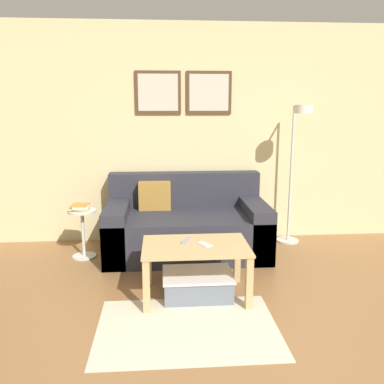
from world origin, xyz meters
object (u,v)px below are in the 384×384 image
at_px(storage_bin, 197,284).
at_px(side_table, 83,229).
at_px(remote_control, 186,241).
at_px(couch, 186,226).
at_px(book_stack, 80,207).
at_px(cell_phone, 205,244).
at_px(coffee_table, 196,255).
at_px(floor_lamp, 297,155).

xyz_separation_m(storage_bin, side_table, (-1.15, 1.01, 0.21)).
bearing_deg(storage_bin, remote_control, 134.65).
distance_m(couch, book_stack, 1.17).
bearing_deg(book_stack, storage_bin, -41.02).
relative_size(couch, book_stack, 7.64).
height_order(couch, storage_bin, couch).
bearing_deg(storage_bin, side_table, 138.62).
height_order(book_stack, cell_phone, book_stack).
bearing_deg(coffee_table, remote_control, 130.08).
bearing_deg(couch, side_table, -175.94).
height_order(coffee_table, floor_lamp, floor_lamp).
height_order(couch, cell_phone, couch).
bearing_deg(couch, floor_lamp, 3.93).
height_order(couch, coffee_table, couch).
relative_size(couch, coffee_table, 1.95).
relative_size(couch, storage_bin, 2.93).
relative_size(coffee_table, storage_bin, 1.50).
height_order(couch, side_table, couch).
bearing_deg(couch, remote_control, -93.52).
distance_m(book_stack, cell_phone, 1.59).
distance_m(storage_bin, side_table, 1.55).
height_order(side_table, cell_phone, side_table).
distance_m(side_table, book_stack, 0.24).
bearing_deg(cell_phone, storage_bin, 153.57).
height_order(couch, remote_control, couch).
relative_size(couch, side_table, 3.34).
bearing_deg(coffee_table, cell_phone, 0.21).
distance_m(storage_bin, cell_phone, 0.37).
xyz_separation_m(couch, side_table, (-1.12, -0.08, 0.02)).
bearing_deg(book_stack, side_table, -7.19).
bearing_deg(couch, cell_phone, -85.21).
relative_size(coffee_table, book_stack, 3.92).
bearing_deg(book_stack, floor_lamp, 3.91).
bearing_deg(floor_lamp, coffee_table, -136.50).
bearing_deg(floor_lamp, couch, -176.07).
relative_size(storage_bin, side_table, 1.14).
distance_m(couch, storage_bin, 1.11).
xyz_separation_m(couch, coffee_table, (0.01, -1.09, 0.08)).
height_order(side_table, remote_control, side_table).
height_order(storage_bin, side_table, side_table).
bearing_deg(couch, storage_bin, -88.33).
bearing_deg(cell_phone, book_stack, 110.30).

